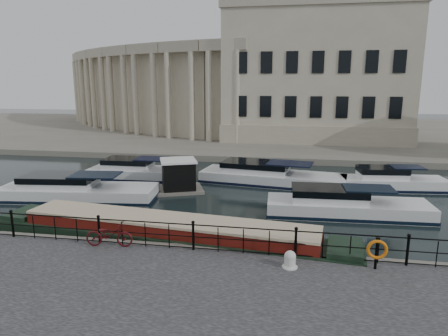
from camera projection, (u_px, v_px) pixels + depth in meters
The scene contains 10 objects.
ground_plane at pixel (206, 241), 18.19m from camera, with size 160.00×160.00×0.00m, color black.
far_bank at pixel (266, 132), 55.69m from camera, with size 120.00×42.00×0.55m, color #6B665B.
railing at pixel (193, 234), 15.77m from camera, with size 24.14×0.14×1.22m.
civic_building at pixel (257, 82), 50.29m from camera, with size 53.55×31.84×16.85m.
bicycle at pixel (109, 235), 16.14m from camera, with size 0.67×1.92×1.01m, color #460C0F.
mooring_bollard at pixel (290, 260), 14.34m from camera, with size 0.56×0.56×0.63m.
life_ring_post at pixel (377, 250), 14.07m from camera, with size 0.73×0.20×1.20m.
narrowboat at pixel (167, 236), 17.83m from camera, with size 16.90×4.15×1.61m.
harbour_hut at pixel (179, 177), 26.38m from camera, with size 3.83×3.53×2.19m.
cabin_cruisers at pixel (228, 186), 26.27m from camera, with size 28.14×10.04×1.99m.
Camera 1 is at (3.74, -16.68, 7.11)m, focal length 32.00 mm.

